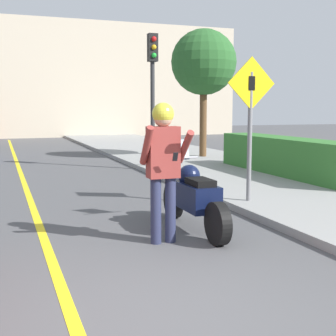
{
  "coord_description": "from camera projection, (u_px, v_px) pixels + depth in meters",
  "views": [
    {
      "loc": [
        -1.11,
        -3.37,
        1.74
      ],
      "look_at": [
        1.17,
        2.91,
        0.89
      ],
      "focal_mm": 50.0,
      "sensor_mm": 36.0,
      "label": 1
    }
  ],
  "objects": [
    {
      "name": "ground_plane",
      "position": [
        155.0,
        328.0,
        3.74
      ],
      "size": [
        80.0,
        80.0,
        0.0
      ],
      "primitive_type": "plane",
      "color": "#4C4C4F"
    },
    {
      "name": "sidewalk_curb",
      "position": [
        325.0,
        196.0,
        9.08
      ],
      "size": [
        4.4,
        44.0,
        0.12
      ],
      "color": "gray",
      "rests_on": "ground"
    },
    {
      "name": "road_center_line",
      "position": [
        29.0,
        198.0,
        9.13
      ],
      "size": [
        0.12,
        36.0,
        0.01
      ],
      "color": "yellow",
      "rests_on": "ground"
    },
    {
      "name": "building_backdrop",
      "position": [
        16.0,
        78.0,
        27.55
      ],
      "size": [
        28.0,
        1.2,
        7.06
      ],
      "color": "beige",
      "rests_on": "ground"
    },
    {
      "name": "motorcycle",
      "position": [
        193.0,
        196.0,
        6.72
      ],
      "size": [
        0.62,
        2.19,
        1.27
      ],
      "color": "black",
      "rests_on": "ground"
    },
    {
      "name": "person_biker",
      "position": [
        163.0,
        157.0,
        5.96
      ],
      "size": [
        0.59,
        0.49,
        1.82
      ],
      "color": "#282D4C",
      "rests_on": "ground"
    },
    {
      "name": "crossing_sign",
      "position": [
        250.0,
        115.0,
        8.09
      ],
      "size": [
        0.91,
        0.08,
        2.5
      ],
      "color": "slate",
      "rests_on": "sidewalk_curb"
    },
    {
      "name": "traffic_light",
      "position": [
        153.0,
        75.0,
        13.02
      ],
      "size": [
        0.26,
        0.3,
        3.67
      ],
      "color": "#2D2D30",
      "rests_on": "sidewalk_curb"
    },
    {
      "name": "hedge_row",
      "position": [
        287.0,
        156.0,
        11.61
      ],
      "size": [
        0.9,
        5.16,
        0.9
      ],
      "color": "#33702D",
      "rests_on": "sidewalk_curb"
    },
    {
      "name": "street_tree",
      "position": [
        204.0,
        63.0,
        15.59
      ],
      "size": [
        2.18,
        2.18,
        4.25
      ],
      "color": "brown",
      "rests_on": "sidewalk_curb"
    }
  ]
}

